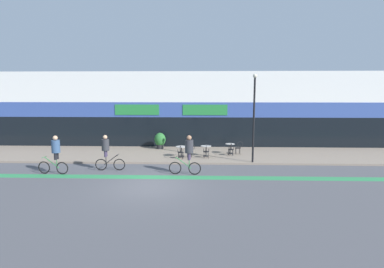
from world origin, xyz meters
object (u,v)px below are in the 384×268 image
at_px(cafe_chair_0_near, 181,151).
at_px(bistro_table_2, 230,147).
at_px(bistro_table_0, 181,149).
at_px(lamp_post, 254,112).
at_px(cyclist_0, 55,152).
at_px(planter_pot, 160,140).
at_px(cyclist_2, 107,150).
at_px(cafe_chair_0_side, 190,150).
at_px(cafe_chair_2_side, 239,147).
at_px(cyclist_1, 188,152).
at_px(cafe_chair_2_near, 231,148).
at_px(bistro_table_1, 206,149).
at_px(cafe_chair_1_near, 206,151).

bearing_deg(cafe_chair_0_near, bistro_table_2, -58.46).
bearing_deg(bistro_table_0, lamp_post, -16.18).
xyz_separation_m(lamp_post, cyclist_0, (-11.36, -2.74, -2.03)).
height_order(bistro_table_0, planter_pot, planter_pot).
xyz_separation_m(bistro_table_2, cafe_chair_0_near, (-3.44, -1.76, -0.01)).
xyz_separation_m(bistro_table_2, lamp_post, (1.20, -2.48, 2.65)).
bearing_deg(planter_pot, cafe_chair_0_near, -62.38).
xyz_separation_m(planter_pot, cyclist_2, (-2.24, -6.15, 0.41)).
bearing_deg(cyclist_0, cyclist_2, -155.67).
height_order(bistro_table_0, bistro_table_2, bistro_table_2).
distance_m(cafe_chair_0_side, planter_pot, 3.87).
height_order(cafe_chair_2_side, cyclist_0, cyclist_0).
bearing_deg(cyclist_1, cyclist_2, -5.22).
xyz_separation_m(bistro_table_0, cafe_chair_2_side, (4.06, 1.13, -0.01)).
xyz_separation_m(cafe_chair_0_near, cyclist_2, (-4.11, -2.58, 0.56)).
relative_size(planter_pot, cyclist_0, 0.58).
relative_size(cafe_chair_0_side, cyclist_0, 0.41).
bearing_deg(cafe_chair_0_near, cyclist_2, 126.55).
relative_size(cafe_chair_2_near, lamp_post, 0.16).
bearing_deg(bistro_table_0, cyclist_2, -142.16).
xyz_separation_m(lamp_post, cyclist_2, (-8.76, -1.85, -2.09)).
relative_size(cafe_chair_2_side, lamp_post, 0.16).
distance_m(bistro_table_1, planter_pot, 4.45).
bearing_deg(cyclist_0, planter_pot, -119.05).
bearing_deg(cyclist_2, lamp_post, 9.16).
bearing_deg(cafe_chair_2_near, cyclist_2, 113.80).
bearing_deg(cafe_chair_2_side, bistro_table_2, -2.20).
height_order(bistro_table_2, cyclist_0, cyclist_0).
xyz_separation_m(cafe_chair_0_side, cyclist_1, (0.02, -3.93, 0.65)).
bearing_deg(cafe_chair_1_near, cafe_chair_2_side, -58.03).
distance_m(bistro_table_0, cafe_chair_1_near, 1.73).
distance_m(planter_pot, cyclist_0, 8.56).
xyz_separation_m(cyclist_0, cyclist_1, (7.37, 0.16, 0.02)).
bearing_deg(cafe_chair_2_near, cyclist_0, 112.00).
bearing_deg(cafe_chair_2_side, bistro_table_1, 16.83).
xyz_separation_m(bistro_table_0, cafe_chair_1_near, (1.70, -0.32, -0.01)).
height_order(bistro_table_1, cyclist_1, cyclist_1).
relative_size(cafe_chair_2_near, cyclist_0, 0.41).
xyz_separation_m(cafe_chair_0_near, cafe_chair_2_near, (3.44, 1.13, 0.00)).
height_order(bistro_table_1, cafe_chair_2_side, cafe_chair_2_side).
distance_m(cafe_chair_2_side, cyclist_2, 9.27).
bearing_deg(planter_pot, cyclist_2, -110.05).
relative_size(cafe_chair_0_side, cyclist_1, 0.41).
distance_m(cafe_chair_1_near, planter_pot, 4.85).
xyz_separation_m(bistro_table_2, cyclist_1, (-2.79, -5.06, 0.64)).
bearing_deg(cyclist_2, cyclist_0, -163.98).
distance_m(cafe_chair_0_near, cafe_chair_2_side, 4.43).
xyz_separation_m(cafe_chair_0_side, cafe_chair_2_side, (3.43, 1.13, 0.00)).
bearing_deg(cafe_chair_1_near, cyclist_2, 116.68).
bearing_deg(cafe_chair_2_near, cafe_chair_0_side, 97.76).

